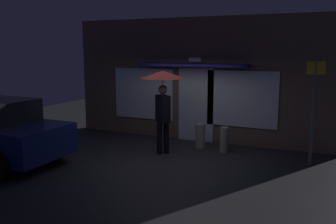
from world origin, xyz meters
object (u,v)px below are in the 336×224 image
Objects in this scene: street_sign_post at (313,105)px; sidewalk_bollard at (200,136)px; person_with_umbrella at (163,88)px; sidewalk_bollard_2 at (224,140)px.

street_sign_post is 3.77× the size of sidewalk_bollard.
sidewalk_bollard is (0.71, 0.96, -1.41)m from person_with_umbrella.
person_with_umbrella is at bearing -126.24° from sidewalk_bollard.
street_sign_post is (3.63, 0.59, -0.30)m from person_with_umbrella.
person_with_umbrella is 2.17m from sidewalk_bollard_2.
person_with_umbrella is 3.22× the size of sidewalk_bollard.
sidewalk_bollard is at bearing 168.86° from sidewalk_bollard_2.
person_with_umbrella is 1.84m from sidewalk_bollard.
person_with_umbrella is at bearing -170.80° from street_sign_post.
street_sign_post is at bearing -5.99° from sidewalk_bollard_2.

